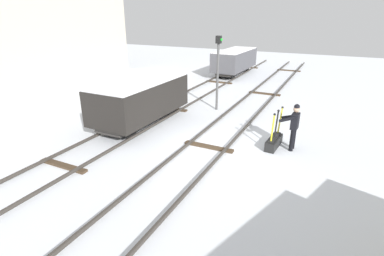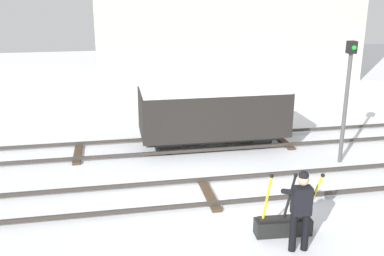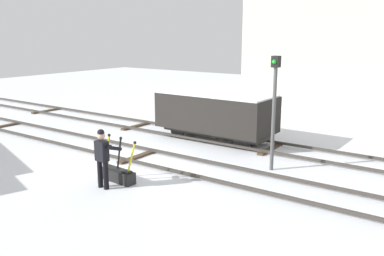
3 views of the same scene
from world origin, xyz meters
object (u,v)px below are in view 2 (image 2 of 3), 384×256
at_px(signal_post, 347,90).
at_px(rail_worker, 301,206).
at_px(switch_lever_frame, 283,224).
at_px(freight_car_far_end, 213,112).

bearing_deg(signal_post, rail_worker, -127.43).
height_order(switch_lever_frame, freight_car_far_end, freight_car_far_end).
distance_m(rail_worker, freight_car_far_end, 6.56).
relative_size(switch_lever_frame, freight_car_far_end, 0.30).
height_order(switch_lever_frame, rail_worker, rail_worker).
xyz_separation_m(rail_worker, freight_car_far_end, (-0.25, 6.55, 0.19)).
height_order(rail_worker, signal_post, signal_post).
bearing_deg(switch_lever_frame, freight_car_far_end, 95.49).
bearing_deg(rail_worker, signal_post, 56.27).
bearing_deg(switch_lever_frame, signal_post, 51.32).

